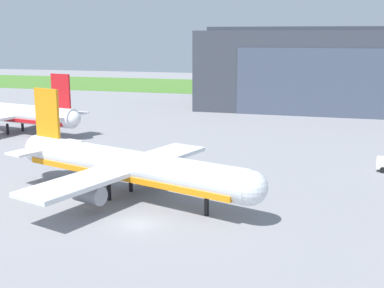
# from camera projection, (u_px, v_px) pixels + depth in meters

# --- Properties ---
(ground_plane) EXTENTS (440.00, 440.00, 0.00)m
(ground_plane) POSITION_uv_depth(u_px,v_px,m) (137.00, 225.00, 56.43)
(ground_plane) COLOR gray
(grass_field_strip) EXTENTS (440.00, 56.00, 0.08)m
(grass_field_strip) POSITION_uv_depth(u_px,v_px,m) (279.00, 88.00, 198.84)
(grass_field_strip) COLOR #497C2E
(grass_field_strip) RESTS_ON ground_plane
(airliner_far_left) EXTENTS (37.85, 31.96, 13.11)m
(airliner_far_left) POSITION_uv_depth(u_px,v_px,m) (9.00, 113.00, 108.81)
(airliner_far_left) COLOR silver
(airliner_far_left) RESTS_ON ground_plane
(airliner_near_left) EXTENTS (37.05, 30.85, 13.33)m
(airliner_near_left) POSITION_uv_depth(u_px,v_px,m) (128.00, 167.00, 64.87)
(airliner_near_left) COLOR silver
(airliner_near_left) RESTS_ON ground_plane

